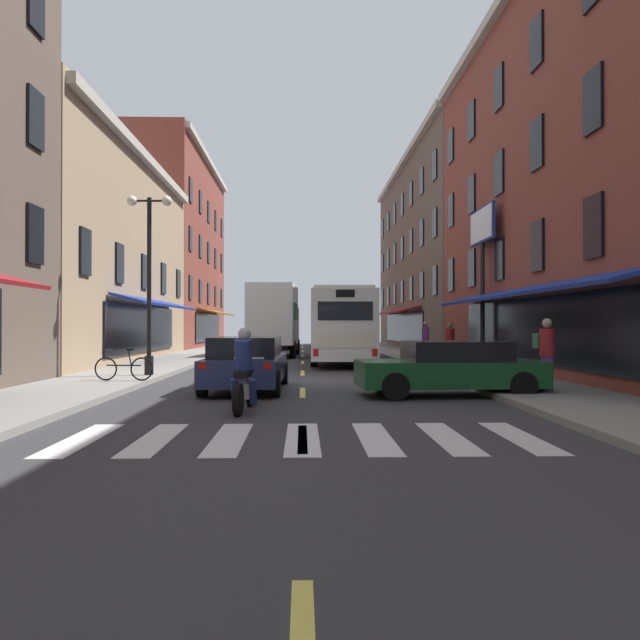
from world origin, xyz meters
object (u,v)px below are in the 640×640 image
object	(u,v)px
sedan_mid	(247,363)
sedan_near	(451,368)
bicycle_near	(124,368)
pedestrian_mid	(425,338)
motorcycle_rider	(244,375)
pedestrian_far	(450,342)
street_lamp_twin	(149,276)
billboard_sign	(482,245)
transit_bus	(340,325)
box_truck	(275,320)
sedan_far	(278,339)
pedestrian_near	(546,353)

from	to	relation	value
sedan_mid	sedan_near	bearing A→B (deg)	-16.42
bicycle_near	pedestrian_mid	world-z (taller)	pedestrian_mid
motorcycle_rider	pedestrian_mid	size ratio (longest dim) A/B	1.17
pedestrian_far	street_lamp_twin	size ratio (longest dim) A/B	0.29
street_lamp_twin	sedan_mid	bearing A→B (deg)	-45.45
billboard_sign	motorcycle_rider	size ratio (longest dim) A/B	2.99
sedan_mid	pedestrian_mid	bearing A→B (deg)	62.57
transit_bus	bicycle_near	xyz separation A→B (m)	(-6.81, -11.02, -1.20)
sedan_near	pedestrian_far	size ratio (longest dim) A/B	2.67
street_lamp_twin	bicycle_near	bearing A→B (deg)	-95.68
box_truck	pedestrian_mid	bearing A→B (deg)	-23.57
box_truck	sedan_near	world-z (taller)	box_truck
box_truck	pedestrian_mid	distance (m)	8.42
billboard_sign	motorcycle_rider	distance (m)	15.06
sedan_far	pedestrian_mid	size ratio (longest dim) A/B	2.50
billboard_sign	box_truck	xyz separation A→B (m)	(-8.58, 10.15, -2.87)
sedan_near	sedan_far	world-z (taller)	sedan_far
sedan_near	sedan_mid	size ratio (longest dim) A/B	0.93
pedestrian_far	pedestrian_near	bearing A→B (deg)	0.14
pedestrian_near	sedan_near	bearing A→B (deg)	-44.40
sedan_far	bicycle_near	distance (m)	27.46
box_truck	sedan_far	distance (m)	10.73
sedan_mid	pedestrian_far	bearing A→B (deg)	51.59
pedestrian_near	pedestrian_far	xyz separation A→B (m)	(0.41, 11.50, -0.06)
transit_bus	motorcycle_rider	bearing A→B (deg)	-99.98
sedan_far	pedestrian_near	size ratio (longest dim) A/B	2.56
motorcycle_rider	pedestrian_near	size ratio (longest dim) A/B	1.20
pedestrian_mid	street_lamp_twin	size ratio (longest dim) A/B	0.31
motorcycle_rider	pedestrian_near	bearing A→B (deg)	18.07
transit_bus	sedan_near	world-z (taller)	transit_bus
street_lamp_twin	pedestrian_far	bearing A→B (deg)	29.39
sedan_near	pedestrian_mid	xyz separation A→B (m)	(2.56, 16.14, 0.38)
pedestrian_far	pedestrian_mid	bearing A→B (deg)	-176.99
billboard_sign	sedan_far	xyz separation A→B (m)	(-8.80, 20.80, -4.15)
transit_bus	street_lamp_twin	xyz separation A→B (m)	(-6.61, -8.95, 1.57)
box_truck	street_lamp_twin	world-z (taller)	street_lamp_twin
billboard_sign	sedan_far	distance (m)	22.97
sedan_mid	street_lamp_twin	distance (m)	5.47
transit_bus	sedan_far	distance (m)	16.65
sedan_far	motorcycle_rider	distance (m)	32.74
billboard_sign	transit_bus	size ratio (longest dim) A/B	0.54
sedan_near	bicycle_near	world-z (taller)	sedan_near
transit_bus	bicycle_near	distance (m)	13.01
transit_bus	pedestrian_mid	distance (m)	4.97
motorcycle_rider	transit_bus	bearing A→B (deg)	80.02
billboard_sign	transit_bus	world-z (taller)	billboard_sign
sedan_mid	bicycle_near	xyz separation A→B (m)	(-3.60, 1.38, -0.21)
billboard_sign	sedan_near	size ratio (longest dim) A/B	1.38
sedan_mid	motorcycle_rider	xyz separation A→B (m)	(0.31, -4.09, -0.00)
transit_bus	sedan_mid	world-z (taller)	transit_bus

